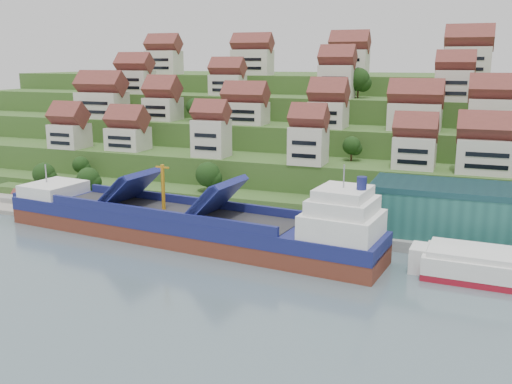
% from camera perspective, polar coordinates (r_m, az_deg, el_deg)
% --- Properties ---
extents(ground, '(300.00, 300.00, 0.00)m').
position_cam_1_polar(ground, '(112.88, -1.16, -5.58)').
color(ground, slate).
rests_on(ground, ground).
extents(quay, '(180.00, 14.00, 2.20)m').
position_cam_1_polar(quay, '(120.95, 10.40, -3.97)').
color(quay, gray).
rests_on(quay, ground).
extents(pebble_beach, '(45.00, 20.00, 1.00)m').
position_cam_1_polar(pebble_beach, '(152.67, -19.94, -1.22)').
color(pebble_beach, gray).
rests_on(pebble_beach, ground).
extents(hillside, '(260.00, 128.00, 31.00)m').
position_cam_1_polar(hillside, '(208.08, 9.75, 5.85)').
color(hillside, '#2D4C1E').
rests_on(hillside, ground).
extents(hillside_village, '(157.93, 62.99, 28.95)m').
position_cam_1_polar(hillside_village, '(165.17, 7.59, 8.94)').
color(hillside_village, beige).
rests_on(hillside_village, ground).
extents(hillside_trees, '(133.10, 62.61, 30.47)m').
position_cam_1_polar(hillside_trees, '(156.10, 2.55, 6.41)').
color(hillside_trees, '#1B3B13').
rests_on(hillside_trees, ground).
extents(flagpole, '(1.28, 0.16, 8.00)m').
position_cam_1_polar(flagpole, '(115.00, 9.12, -1.82)').
color(flagpole, gray).
rests_on(flagpole, quay).
extents(beach_huts, '(14.40, 3.70, 2.20)m').
position_cam_1_polar(beach_huts, '(152.71, -20.86, -0.67)').
color(beach_huts, white).
rests_on(beach_huts, pebble_beach).
extents(cargo_ship, '(83.96, 21.58, 18.49)m').
position_cam_1_polar(cargo_ship, '(115.89, -6.51, -3.37)').
color(cargo_ship, brown).
rests_on(cargo_ship, ground).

